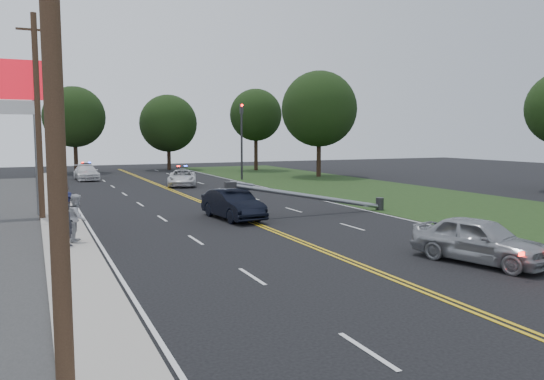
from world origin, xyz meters
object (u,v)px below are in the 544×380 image
pylon_sign (9,99)px  utility_pole_near (53,74)px  bystander_b (77,218)px  waiting_sedan (480,240)px  utility_pole_mid (38,117)px  bystander_c (67,211)px  bystander_a (68,224)px  bystander_d (66,204)px  crashed_sedan (233,204)px  emergency_a (182,178)px  traffic_signal (242,135)px  fallen_streetlight (319,197)px  utility_pole_far (35,124)px  emergency_b (86,173)px

pylon_sign → utility_pole_near: bearing=-86.6°
bystander_b → waiting_sedan: bearing=-110.1°
pylon_sign → waiting_sedan: bearing=-50.7°
pylon_sign → waiting_sedan: size_ratio=1.79×
utility_pole_mid → bystander_c: (0.93, -4.15, -4.13)m
bystander_a → bystander_d: bystander_d is taller
bystander_b → bystander_d: (-0.14, 4.92, -0.04)m
utility_pole_mid → bystander_a: utility_pole_mid is taller
crashed_sedan → emergency_a: size_ratio=0.94×
traffic_signal → bystander_b: traffic_signal is taller
bystander_c → crashed_sedan: bearing=-94.3°
fallen_streetlight → utility_pole_mid: (-13.39, 4.00, 4.17)m
traffic_signal → utility_pole_near: size_ratio=0.70×
utility_pole_far → bystander_a: (0.76, -29.56, -4.17)m
utility_pole_mid → bystander_b: bearing=-80.6°
traffic_signal → bystander_d: 26.08m
utility_pole_mid → emergency_b: bearing=80.0°
fallen_streetlight → emergency_b: 28.98m
utility_pole_near → emergency_a: (10.83, 34.33, -4.42)m
bystander_a → bystander_b: bystander_b is taller
fallen_streetlight → emergency_a: 18.51m
traffic_signal → crashed_sedan: (-8.79, -21.60, -3.46)m
utility_pole_far → bystander_c: 26.49m
crashed_sedan → emergency_a: bearing=77.5°
utility_pole_mid → bystander_d: bearing=-62.7°
bystander_b → pylon_sign: bearing=31.4°
pylon_sign → fallen_streetlight: (14.69, -6.00, -5.08)m
emergency_b → bystander_a: size_ratio=3.00×
bystander_d → emergency_b: bearing=15.5°
traffic_signal → bystander_a: traffic_signal is taller
utility_pole_far → emergency_b: size_ratio=2.08×
pylon_sign → emergency_b: pylon_sign is taller
emergency_a → utility_pole_far: bearing=160.8°
traffic_signal → utility_pole_far: bearing=167.1°
crashed_sedan → emergency_b: 27.45m
utility_pole_near → crashed_sedan: bearing=62.0°
bystander_a → traffic_signal: bearing=-48.9°
fallen_streetlight → bystander_a: size_ratio=5.86×
pylon_sign → utility_pole_far: size_ratio=0.80×
emergency_b → bystander_b: bearing=-97.9°
emergency_b → utility_pole_mid: bearing=-102.3°
emergency_b → emergency_a: bearing=-56.1°
pylon_sign → utility_pole_far: bearing=86.3°
fallen_streetlight → utility_pole_far: 29.54m
pylon_sign → utility_pole_mid: utility_pole_mid is taller
emergency_b → traffic_signal: bearing=-24.6°
bystander_d → fallen_streetlight: bearing=-76.8°
utility_pole_near → bystander_a: size_ratio=6.26×
waiting_sedan → utility_pole_far: bearing=92.1°
traffic_signal → bystander_b: size_ratio=3.84×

